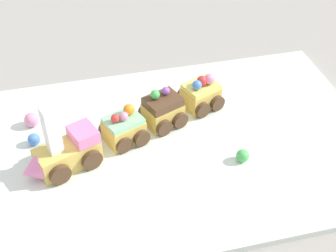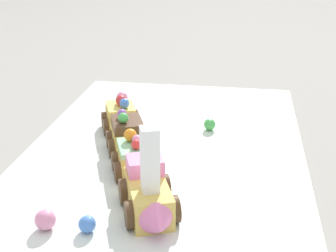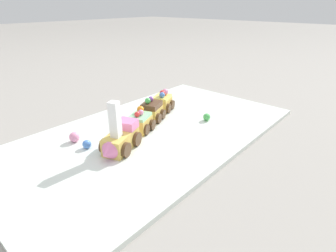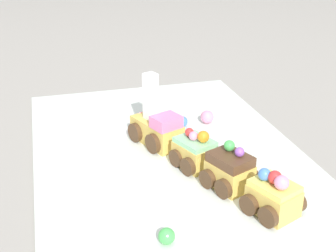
{
  "view_description": "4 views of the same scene",
  "coord_description": "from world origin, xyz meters",
  "px_view_note": "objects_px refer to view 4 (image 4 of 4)",
  "views": [
    {
      "loc": [
        0.09,
        0.58,
        0.57
      ],
      "look_at": [
        -0.04,
        0.03,
        0.08
      ],
      "focal_mm": 50.0,
      "sensor_mm": 36.0,
      "label": 1
    },
    {
      "loc": [
        0.63,
        0.12,
        0.36
      ],
      "look_at": [
        -0.05,
        0.01,
        0.06
      ],
      "focal_mm": 50.0,
      "sensor_mm": 36.0,
      "label": 2
    },
    {
      "loc": [
        0.46,
        0.47,
        0.34
      ],
      "look_at": [
        -0.03,
        0.03,
        0.03
      ],
      "focal_mm": 28.0,
      "sensor_mm": 36.0,
      "label": 3
    },
    {
      "loc": [
        -0.63,
        0.19,
        0.4
      ],
      "look_at": [
        0.04,
        0.01,
        0.08
      ],
      "focal_mm": 50.0,
      "sensor_mm": 36.0,
      "label": 4
    }
  ],
  "objects_px": {
    "cake_car_lemon": "(273,197)",
    "gumball_pink": "(207,117)",
    "gumball_blue": "(182,121)",
    "gumball_green": "(167,236)",
    "cake_car_chocolate": "(230,171)",
    "cake_car_mint": "(195,152)",
    "cake_train_locomotive": "(154,126)"
  },
  "relations": [
    {
      "from": "cake_car_chocolate",
      "to": "gumball_green",
      "type": "bearing_deg",
      "value": 107.71
    },
    {
      "from": "gumball_blue",
      "to": "gumball_green",
      "type": "xyz_separation_m",
      "value": [
        -0.34,
        0.12,
        0.0
      ]
    },
    {
      "from": "cake_car_lemon",
      "to": "gumball_green",
      "type": "xyz_separation_m",
      "value": [
        -0.03,
        0.16,
        -0.02
      ]
    },
    {
      "from": "cake_train_locomotive",
      "to": "gumball_pink",
      "type": "bearing_deg",
      "value": -89.21
    },
    {
      "from": "cake_car_mint",
      "to": "gumball_green",
      "type": "bearing_deg",
      "value": 129.89
    },
    {
      "from": "cake_car_mint",
      "to": "gumball_green",
      "type": "height_order",
      "value": "cake_car_mint"
    },
    {
      "from": "gumball_green",
      "to": "cake_train_locomotive",
      "type": "bearing_deg",
      "value": -10.82
    },
    {
      "from": "gumball_pink",
      "to": "cake_train_locomotive",
      "type": "bearing_deg",
      "value": 112.62
    },
    {
      "from": "cake_car_mint",
      "to": "gumball_green",
      "type": "relative_size",
      "value": 3.96
    },
    {
      "from": "cake_train_locomotive",
      "to": "gumball_green",
      "type": "height_order",
      "value": "cake_train_locomotive"
    },
    {
      "from": "cake_car_mint",
      "to": "gumball_blue",
      "type": "height_order",
      "value": "cake_car_mint"
    },
    {
      "from": "gumball_pink",
      "to": "gumball_green",
      "type": "bearing_deg",
      "value": 152.61
    },
    {
      "from": "cake_car_chocolate",
      "to": "cake_train_locomotive",
      "type": "bearing_deg",
      "value": 0.08
    },
    {
      "from": "gumball_green",
      "to": "gumball_pink",
      "type": "relative_size",
      "value": 0.83
    },
    {
      "from": "cake_car_lemon",
      "to": "gumball_blue",
      "type": "bearing_deg",
      "value": -15.0
    },
    {
      "from": "cake_car_chocolate",
      "to": "cake_car_mint",
      "type": "bearing_deg",
      "value": 0.12
    },
    {
      "from": "cake_car_lemon",
      "to": "gumball_pink",
      "type": "height_order",
      "value": "cake_car_lemon"
    },
    {
      "from": "gumball_blue",
      "to": "gumball_green",
      "type": "height_order",
      "value": "same"
    },
    {
      "from": "cake_car_mint",
      "to": "gumball_pink",
      "type": "bearing_deg",
      "value": -48.18
    },
    {
      "from": "cake_car_lemon",
      "to": "gumball_pink",
      "type": "relative_size",
      "value": 3.3
    },
    {
      "from": "cake_car_mint",
      "to": "gumball_blue",
      "type": "relative_size",
      "value": 4.02
    },
    {
      "from": "cake_car_chocolate",
      "to": "gumball_blue",
      "type": "relative_size",
      "value": 4.02
    },
    {
      "from": "cake_car_chocolate",
      "to": "gumball_pink",
      "type": "bearing_deg",
      "value": -33.25
    },
    {
      "from": "gumball_blue",
      "to": "gumball_pink",
      "type": "height_order",
      "value": "gumball_pink"
    },
    {
      "from": "cake_train_locomotive",
      "to": "gumball_green",
      "type": "relative_size",
      "value": 6.24
    },
    {
      "from": "gumball_pink",
      "to": "cake_car_chocolate",
      "type": "bearing_deg",
      "value": 168.58
    },
    {
      "from": "cake_car_mint",
      "to": "cake_car_chocolate",
      "type": "distance_m",
      "value": 0.08
    },
    {
      "from": "cake_train_locomotive",
      "to": "cake_car_lemon",
      "type": "relative_size",
      "value": 1.58
    },
    {
      "from": "cake_car_mint",
      "to": "gumball_blue",
      "type": "bearing_deg",
      "value": -31.07
    },
    {
      "from": "cake_train_locomotive",
      "to": "cake_car_chocolate",
      "type": "xyz_separation_m",
      "value": [
        -0.18,
        -0.07,
        -0.0
      ]
    },
    {
      "from": "gumball_blue",
      "to": "gumball_green",
      "type": "distance_m",
      "value": 0.36
    },
    {
      "from": "cake_car_mint",
      "to": "gumball_blue",
      "type": "xyz_separation_m",
      "value": [
        0.16,
        -0.03,
        -0.01
      ]
    }
  ]
}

